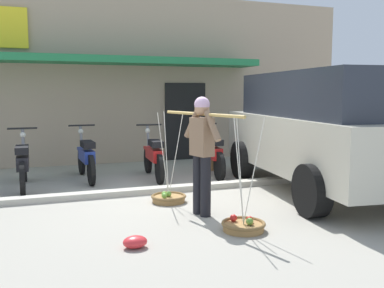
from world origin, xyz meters
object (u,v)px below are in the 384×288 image
(fruit_basket_right_side, at_px, (169,197))
(fruit_basket_left_side, at_px, (243,225))
(fruit_vendor, at_px, (202,147))
(motorcycle_end_of_row, at_px, (211,154))
(motorcycle_second_in_row, at_px, (86,158))
(parked_truck, at_px, (323,128))
(plastic_litter_bag, at_px, (135,242))
(wooden_crate, at_px, (207,163))
(motorcycle_nearest_shop, at_px, (23,164))
(motorcycle_third_in_row, at_px, (154,157))

(fruit_basket_right_side, bearing_deg, fruit_basket_left_side, -74.53)
(fruit_vendor, distance_m, motorcycle_end_of_row, 3.06)
(fruit_basket_right_side, xyz_separation_m, motorcycle_second_in_row, (-1.04, 2.30, 0.38))
(parked_truck, bearing_deg, fruit_basket_left_side, -146.24)
(fruit_basket_left_side, bearing_deg, plastic_litter_bag, -174.35)
(fruit_vendor, xyz_separation_m, motorcycle_second_in_row, (-1.28, 3.16, -0.53))
(fruit_vendor, xyz_separation_m, fruit_basket_right_side, (-0.24, 0.86, -0.90))
(plastic_litter_bag, height_order, wooden_crate, wooden_crate)
(fruit_vendor, bearing_deg, wooden_crate, 66.93)
(fruit_basket_right_side, height_order, parked_truck, parked_truck)
(motorcycle_nearest_shop, relative_size, wooden_crate, 4.14)
(motorcycle_second_in_row, height_order, motorcycle_third_in_row, same)
(fruit_basket_left_side, bearing_deg, motorcycle_end_of_row, 74.10)
(motorcycle_third_in_row, bearing_deg, plastic_litter_bag, -107.81)
(fruit_basket_right_side, relative_size, motorcycle_third_in_row, 0.80)
(motorcycle_end_of_row, bearing_deg, wooden_crate, 74.21)
(motorcycle_end_of_row, xyz_separation_m, parked_truck, (1.27, -2.06, 0.68))
(motorcycle_second_in_row, relative_size, motorcycle_third_in_row, 1.00)
(motorcycle_end_of_row, xyz_separation_m, plastic_litter_bag, (-2.46, -3.74, -0.38))
(fruit_basket_right_side, height_order, motorcycle_second_in_row, fruit_basket_right_side)
(motorcycle_third_in_row, relative_size, plastic_litter_bag, 6.51)
(fruit_vendor, bearing_deg, motorcycle_third_in_row, 89.21)
(fruit_basket_left_side, relative_size, motorcycle_nearest_shop, 0.80)
(motorcycle_nearest_shop, height_order, motorcycle_end_of_row, same)
(fruit_basket_right_side, height_order, motorcycle_nearest_shop, fruit_basket_right_side)
(fruit_basket_right_side, relative_size, plastic_litter_bag, 5.18)
(fruit_vendor, height_order, fruit_basket_left_side, fruit_vendor)
(fruit_basket_left_side, height_order, plastic_litter_bag, fruit_basket_left_side)
(motorcycle_end_of_row, bearing_deg, fruit_basket_left_side, -105.90)
(motorcycle_second_in_row, xyz_separation_m, plastic_litter_bag, (0.08, -4.16, -0.38))
(fruit_basket_right_side, distance_m, motorcycle_nearest_shop, 2.93)
(fruit_vendor, xyz_separation_m, motorcycle_nearest_shop, (-2.45, 2.74, -0.53))
(motorcycle_second_in_row, relative_size, plastic_litter_bag, 6.51)
(motorcycle_end_of_row, bearing_deg, fruit_basket_right_side, -128.72)
(fruit_basket_right_side, bearing_deg, plastic_litter_bag, -117.16)
(fruit_basket_left_side, distance_m, motorcycle_second_in_row, 4.31)
(fruit_basket_left_side, xyz_separation_m, parked_truck, (2.29, 1.53, 1.05))
(fruit_basket_left_side, xyz_separation_m, plastic_litter_bag, (-1.43, -0.14, -0.01))
(fruit_basket_left_side, relative_size, motorcycle_second_in_row, 0.80)
(plastic_litter_bag, relative_size, wooden_crate, 0.64)
(parked_truck, bearing_deg, wooden_crate, 111.37)
(fruit_basket_left_side, bearing_deg, wooden_crate, 74.12)
(fruit_basket_left_side, relative_size, motorcycle_end_of_row, 0.80)
(fruit_basket_right_side, xyz_separation_m, motorcycle_third_in_row, (0.28, 1.98, 0.38))
(motorcycle_nearest_shop, height_order, wooden_crate, motorcycle_nearest_shop)
(fruit_basket_right_side, relative_size, motorcycle_second_in_row, 0.80)
(motorcycle_nearest_shop, xyz_separation_m, parked_truck, (4.98, -2.07, 0.68))
(motorcycle_third_in_row, height_order, motorcycle_end_of_row, same)
(fruit_basket_left_side, height_order, motorcycle_end_of_row, fruit_basket_left_side)
(motorcycle_third_in_row, bearing_deg, fruit_basket_left_side, -86.93)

